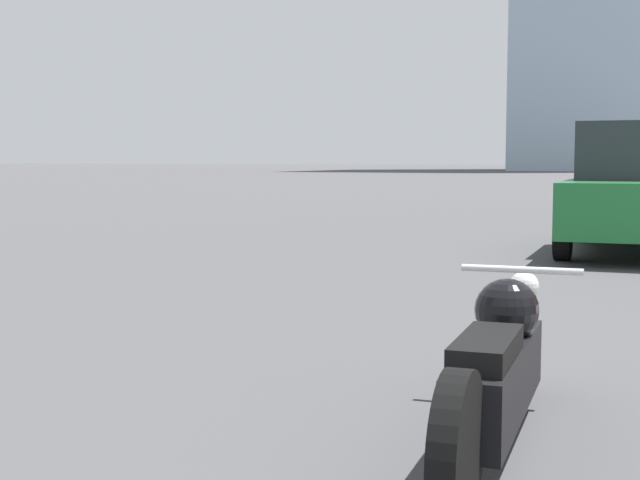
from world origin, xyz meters
The scene contains 2 objects.
motorcycle centered at (2.98, 4.95, 0.35)m, with size 0.62×2.39×0.72m.
parked_car_green centered at (2.78, 13.93, 0.85)m, with size 2.07×4.51×1.75m.
Camera 1 is at (3.85, 1.13, 1.27)m, focal length 50.00 mm.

